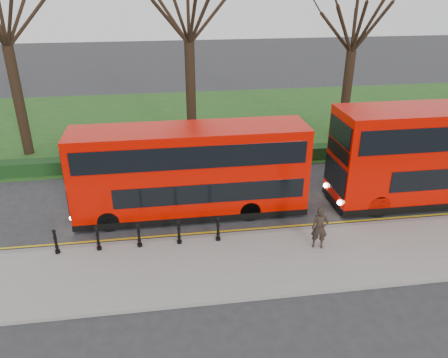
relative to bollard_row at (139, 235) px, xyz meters
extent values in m
plane|color=#28282B|center=(1.01, 1.35, -0.65)|extent=(120.00, 120.00, 0.00)
cube|color=gray|center=(1.01, -1.65, -0.57)|extent=(60.00, 4.00, 0.15)
cube|color=slate|center=(1.01, 0.35, -0.57)|extent=(60.00, 0.25, 0.16)
cube|color=#1E4717|center=(1.01, 16.35, -0.62)|extent=(60.00, 18.00, 0.06)
cube|color=black|center=(1.01, 8.15, -0.25)|extent=(60.00, 0.90, 0.80)
cube|color=yellow|center=(1.01, 0.65, -0.64)|extent=(60.00, 0.10, 0.01)
cube|color=yellow|center=(1.01, 0.85, -0.64)|extent=(60.00, 0.10, 0.01)
cylinder|color=black|center=(-6.99, 11.35, 2.56)|extent=(0.60, 0.60, 6.42)
cylinder|color=black|center=(3.01, 11.35, 2.55)|extent=(0.60, 0.60, 6.41)
cylinder|color=black|center=(13.01, 11.35, 2.20)|extent=(0.60, 0.60, 5.69)
cylinder|color=black|center=(-3.15, 0.00, 0.00)|extent=(0.15, 0.15, 1.00)
cylinder|color=black|center=(-1.57, 0.00, 0.00)|extent=(0.15, 0.15, 1.00)
cylinder|color=black|center=(0.00, 0.00, 0.00)|extent=(0.15, 0.15, 1.00)
cylinder|color=black|center=(1.57, 0.00, 0.00)|extent=(0.15, 0.15, 1.00)
cylinder|color=black|center=(3.15, 0.00, 0.00)|extent=(0.15, 0.15, 1.00)
cube|color=#C90A00|center=(2.28, 2.66, 1.56)|extent=(10.21, 2.32, 3.76)
cube|color=black|center=(2.28, 2.66, -0.37)|extent=(10.23, 2.34, 0.28)
cube|color=black|center=(3.03, 1.48, 0.88)|extent=(8.17, 0.04, 0.88)
cube|color=black|center=(2.28, 1.48, 2.55)|extent=(9.66, 0.04, 0.97)
cube|color=black|center=(-2.84, 2.66, 1.86)|extent=(0.06, 2.04, 0.51)
cylinder|color=black|center=(-1.34, 1.63, -0.19)|extent=(0.93, 0.28, 0.93)
cylinder|color=black|center=(-1.34, 3.68, -0.19)|extent=(0.93, 0.28, 0.93)
cylinder|color=black|center=(4.79, 1.63, -0.19)|extent=(0.93, 0.28, 0.93)
cylinder|color=black|center=(4.79, 3.68, -0.19)|extent=(0.93, 0.28, 0.93)
cube|color=black|center=(14.66, 2.30, -0.33)|extent=(11.58, 2.65, 0.32)
cube|color=black|center=(8.87, 2.30, 2.19)|extent=(0.06, 2.31, 0.58)
cylinder|color=black|center=(10.57, 1.14, -0.12)|extent=(1.05, 0.32, 1.05)
cylinder|color=black|center=(10.57, 3.45, -0.12)|extent=(1.05, 0.32, 1.05)
imported|color=black|center=(7.01, -1.06, 0.37)|extent=(0.72, 0.57, 1.74)
camera|label=1|loc=(1.21, -14.92, 9.31)|focal=35.00mm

